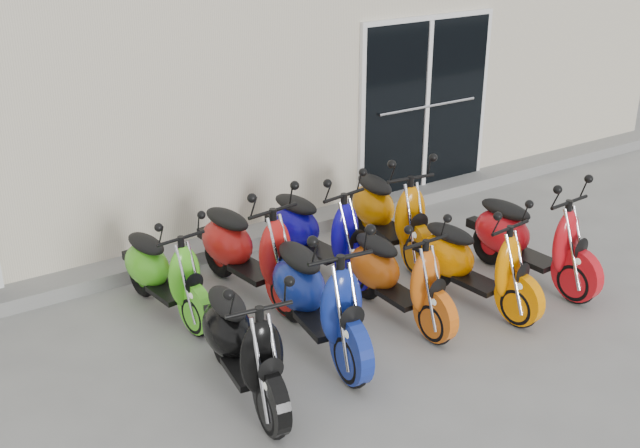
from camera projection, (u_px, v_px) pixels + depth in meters
The scene contains 13 objects.
ground at pixel (355, 318), 7.54m from camera, with size 80.00×80.00×0.00m, color gray.
building at pixel (136, 55), 10.92m from camera, with size 14.00×6.00×3.20m, color beige.
front_step at pixel (252, 237), 9.07m from camera, with size 14.00×0.40×0.15m, color gray.
door_right at pixel (425, 101), 10.02m from camera, with size 2.02×0.08×2.22m, color black.
scooter_front_black at pixel (243, 330), 6.18m from camera, with size 0.59×1.62×1.20m, color black, non-canonical shape.
scooter_front_blue at pixel (318, 282), 6.79m from camera, with size 0.65×1.78×1.31m, color navy, non-canonical shape.
scooter_front_orange_a at pixel (399, 264), 7.32m from camera, with size 0.56×1.54×1.14m, color #D85C11, non-canonical shape.
scooter_front_orange_b at pixel (477, 251), 7.56m from camera, with size 0.57×1.56×1.15m, color #FF8600, non-canonical shape.
scooter_front_red at pixel (533, 226), 8.00m from camera, with size 0.61×1.66×1.23m, color red, non-canonical shape.
scooter_back_green at pixel (164, 261), 7.41m from camera, with size 0.55×1.51×1.12m, color #54D024, non-canonical shape.
scooter_back_red at pixel (249, 237), 7.72m from camera, with size 0.62×1.71×1.26m, color red, non-canonical shape.
scooter_back_blue at pixel (318, 220), 8.17m from camera, with size 0.60×1.65×1.22m, color #0F0799, non-canonical shape.
scooter_back_yellow at pixel (391, 201), 8.60m from camera, with size 0.62×1.70×1.25m, color #D47603, non-canonical shape.
Camera 1 is at (-3.87, -5.34, 3.79)m, focal length 45.00 mm.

